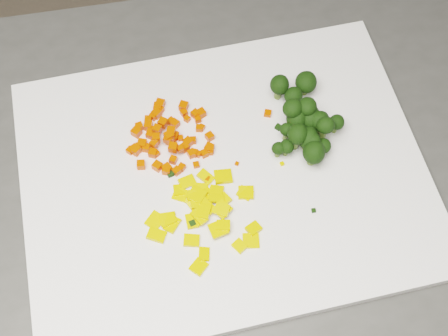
{
  "coord_description": "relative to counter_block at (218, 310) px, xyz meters",
  "views": [
    {
      "loc": [
        0.32,
        0.11,
        1.58
      ],
      "look_at": [
        0.37,
        0.46,
        0.92
      ],
      "focal_mm": 50.0,
      "sensor_mm": 36.0,
      "label": 1
    }
  ],
  "objects": [
    {
      "name": "counter_block",
      "position": [
        0.0,
        0.0,
        0.0
      ],
      "size": [
        1.02,
        0.73,
        0.9
      ],
      "primitive_type": "cube",
      "rotation": [
        0.0,
        0.0,
        0.03
      ],
      "color": "#41413F",
      "rests_on": "ground"
    },
    {
      "name": "cutting_board",
      "position": [
        0.02,
        0.04,
        0.46
      ],
      "size": [
        0.52,
        0.42,
        0.01
      ],
      "primitive_type": "cube",
      "rotation": [
        0.0,
        0.0,
        0.08
      ],
      "color": "white",
      "rests_on": "counter_block"
    },
    {
      "name": "carrot_pile",
      "position": [
        -0.04,
        0.09,
        0.48
      ],
      "size": [
        0.11,
        0.11,
        0.03
      ],
      "primitive_type": null,
      "color": "red",
      "rests_on": "cutting_board"
    },
    {
      "name": "pepper_pile",
      "position": [
        -0.02,
        -0.02,
        0.47
      ],
      "size": [
        0.13,
        0.13,
        0.02
      ],
      "primitive_type": null,
      "color": "yellow",
      "rests_on": "cutting_board"
    },
    {
      "name": "broccoli_pile",
      "position": [
        0.13,
        0.09,
        0.49
      ],
      "size": [
        0.13,
        0.13,
        0.06
      ],
      "primitive_type": null,
      "color": "black",
      "rests_on": "cutting_board"
    },
    {
      "name": "carrot_cube_0",
      "position": [
        -0.05,
        0.15,
        0.47
      ],
      "size": [
        0.01,
        0.01,
        0.01
      ],
      "primitive_type": "cube",
      "rotation": [
        0.0,
        0.0,
        1.15
      ],
      "color": "red",
      "rests_on": "carrot_pile"
    },
    {
      "name": "carrot_cube_1",
      "position": [
        -0.06,
        0.09,
        0.48
      ],
      "size": [
        0.01,
        0.01,
        0.01
      ],
      "primitive_type": "cube",
      "rotation": [
        0.0,
        0.0,
        3.06
      ],
      "color": "red",
      "rests_on": "carrot_pile"
    },
    {
      "name": "carrot_cube_2",
      "position": [
        -0.04,
        0.09,
        0.48
      ],
      "size": [
        0.01,
        0.01,
        0.01
      ],
      "primitive_type": "cube",
      "rotation": [
        0.0,
        0.0,
        0.44
      ],
      "color": "red",
      "rests_on": "carrot_pile"
    },
    {
      "name": "carrot_cube_3",
      "position": [
        -0.07,
        0.08,
        0.47
      ],
      "size": [
        0.01,
        0.01,
        0.01
      ],
      "primitive_type": "cube",
      "rotation": [
        0.0,
        0.0,
        2.8
      ],
      "color": "red",
      "rests_on": "carrot_pile"
    },
    {
      "name": "carrot_cube_4",
      "position": [
        -0.02,
        0.14,
        0.47
      ],
      "size": [
        0.01,
        0.01,
        0.01
      ],
      "primitive_type": "cube",
      "rotation": [
        0.0,
        0.0,
        1.12
      ],
      "color": "red",
      "rests_on": "carrot_pile"
    },
    {
      "name": "carrot_cube_5",
      "position": [
        0.01,
        0.09,
        0.47
      ],
      "size": [
        0.01,
        0.01,
        0.01
      ],
      "primitive_type": "cube",
      "rotation": [
        0.0,
        0.0,
        0.48
      ],
      "color": "red",
      "rests_on": "carrot_pile"
    },
    {
      "name": "carrot_cube_6",
      "position": [
        -0.03,
        0.08,
        0.47
      ],
      "size": [
        0.01,
        0.01,
        0.01
      ],
      "primitive_type": "cube",
      "rotation": [
        0.0,
        0.0,
        2.08
      ],
      "color": "red",
      "rests_on": "carrot_pile"
    },
    {
      "name": "carrot_cube_7",
      "position": [
        -0.04,
        0.09,
        0.47
      ],
      "size": [
        0.01,
        0.01,
        0.01
      ],
      "primitive_type": "cube",
      "rotation": [
        0.0,
        0.0,
        2.47
      ],
      "color": "red",
      "rests_on": "carrot_pile"
    },
    {
      "name": "carrot_cube_8",
      "position": [
        0.0,
        0.07,
        0.47
      ],
      "size": [
        0.01,
        0.01,
        0.01
      ],
      "primitive_type": "cube",
      "rotation": [
        0.0,
        0.0,
        1.38
      ],
      "color": "red",
      "rests_on": "carrot_pile"
    },
    {
      "name": "carrot_cube_9",
      "position": [
        -0.07,
        0.13,
        0.47
      ],
      "size": [
        0.01,
        0.01,
        0.01
      ],
      "primitive_type": "cube",
      "rotation": [
        0.0,
        0.0,
        2.99
      ],
      "color": "red",
      "rests_on": "carrot_pile"
    },
    {
      "name": "carrot_cube_10",
      "position": [
        -0.06,
        0.09,
        0.47
      ],
      "size": [
        0.01,
        0.01,
        0.01
      ],
      "primitive_type": "cube",
      "rotation": [
        0.0,
        0.0,
        0.81
      ],
      "color": "red",
      "rests_on": "carrot_pile"
    },
    {
      "name": "carrot_cube_11",
      "position": [
        -0.02,
        0.07,
        0.47
      ],
      "size": [
        0.01,
        0.01,
        0.01
      ],
      "primitive_type": "cube",
      "rotation": [
        0.0,
        0.0,
        1.18
      ],
      "color": "red",
      "rests_on": "carrot_pile"
    },
    {
      "name": "carrot_cube_12",
      "position": [
        -0.03,
        0.07,
        0.48
      ],
      "size": [
        0.01,
        0.01,
        0.01
      ],
      "primitive_type": "cube",
      "rotation": [
        0.0,
        0.0,
        0.39
      ],
      "color": "red",
      "rests_on": "carrot_pile"
    },
    {
      "name": "carrot_cube_13",
      "position": [
        -0.05,
        0.11,
        0.48
      ],
      "size": [
        0.01,
        0.01,
        0.01
      ],
      "primitive_type": "cube",
      "rotation": [
        0.0,
        0.0,
        0.95
      ],
      "color": "red",
      "rests_on": "carrot_pile"
    },
    {
      "name": "carrot_cube_14",
      "position": [
        -0.05,
        0.05,
        0.47
      ],
      "size": [
        0.01,
        0.01,
        0.01
      ],
      "primitive_type": "cube",
      "rotation": [
        0.0,
        0.0,
        2.81
      ],
      "color": "red",
      "rests_on": "carrot_pile"
    },
    {
      "name": "carrot_cube_15",
      "position": [
        -0.07,
        0.08,
        0.47
      ],
      "size": [
        0.01,
        0.01,
        0.01
      ],
      "primitive_type": "cube",
      "rotation": [
        0.0,
        0.0,
        2.73
      ],
      "color": "red",
      "rests_on": "carrot_pile"
    },
    {
      "name": "carrot_cube_16",
      "position": [
        0.0,
        0.07,
        0.47
      ],
      "size": [
        0.01,
        0.01,
        0.01
      ],
      "primitive_type": "cube",
      "rotation": [
        0.0,
        0.0,
        2.94
      ],
      "color": "red",
      "rests_on": "carrot_pile"
    },
    {
      "name": "carrot_cube_17",
      "position": [
        -0.02,
        0.12,
        0.47
      ],
      "size": [
        0.01,
        0.01,
        0.01
      ],
      "primitive_type": "cube",
      "rotation": [
        0.0,
        0.0,
        2.42
      ],
      "color": "red",
      "rests_on": "carrot_pile"
    },
    {
      "name": "carrot_cube_18",
      "position": [
        -0.05,
        0.09,
        0.48
      ],
      "size": [
        0.01,
        0.01,
        0.01
      ],
      "primitive_type": "cube",
      "rotation": [
        0.0,
        0.0,
        2.71
      ],
      "color": "red",
      "rests_on": "carrot_pile"
    },
    {
      "name": "carrot_cube_19",
      "position": [
        -0.04,
        0.12,
        0.47
      ],
      "size": [
        0.01,
        0.01,
        0.01
      ],
      "primitive_type": "cube",
      "rotation": [
        0.0,
        0.0,
        2.26
      ],
      "color": "red",
      "rests_on": "carrot_pile"
    },
    {
      "name": "carrot_cube_20",
      "position": [
        -0.04,
        0.1,
        0.47
      ],
      "size": [
        0.01,
        0.01,
        0.01
      ],
      "primitive_type": "cube",
      "rotation": [
        0.0,
        0.0,
        2.68
      ],
      "color": "red",
      "rests_on": "carrot_pile"
    },
    {
      "name": "carrot_cube_21",
      "position": [
        -0.08,
        0.06,
        0.47
      ],
      "size": [
        0.01,
        0.01,
        0.01
      ],
      "primitive_type": "cube",
      "rotation": [
        0.0,
        0.0,
        3.05
      ],
      "color": "red",
      "rests_on": "carrot_pile"
    },
    {
      "name": "carrot_cube_22",
      "position": [
        -0.06,
        0.13,
        0.47
      ],
      "size": [
        0.01,
        0.01,
        0.01
      ],
      "primitive_type": "cube",
      "rotation": [
        0.0,
        0.0,
        0.65
      ],
      "color": "red",
      "rests_on": "carrot_pile"
    },
    {
      "name": "carrot_cube_23",
      "position": [
        -0.01,
        0.12,
        0.47
      ],
      "size": [
        0.01,
        0.01,
        0.01
      ],
      "primitive_type": "cube",
      "rotation": [
        0.0,
        0.0,
        0.11
      ],
      "color": "red",
      "rests_on": "carrot_pile"
    },
    {
      "name": "carrot_cube_24",
      "position": [
        -0.07,
        0.11,
        0.47
      ],
      "size": [
        0.01,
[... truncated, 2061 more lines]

